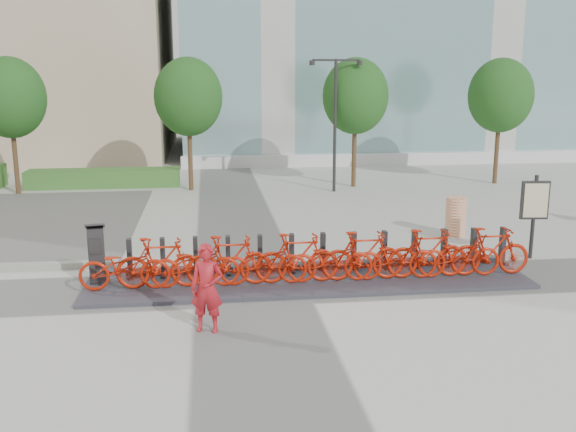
{
  "coord_description": "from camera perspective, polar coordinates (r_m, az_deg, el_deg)",
  "views": [
    {
      "loc": [
        -0.84,
        -13.05,
        4.47
      ],
      "look_at": [
        1.0,
        1.5,
        1.2
      ],
      "focal_mm": 40.0,
      "sensor_mm": 36.0,
      "label": 1
    }
  ],
  "objects": [
    {
      "name": "bike_6",
      "position": [
        13.82,
        3.78,
        -3.85
      ],
      "size": [
        1.87,
        0.65,
        0.98
      ],
      "primitive_type": "imported",
      "rotation": [
        0.0,
        0.0,
        1.57
      ],
      "color": "#AF1B07",
      "rests_on": "dock_pad"
    },
    {
      "name": "bike_7",
      "position": [
        13.95,
        6.69,
        -3.52
      ],
      "size": [
        1.81,
        0.51,
        1.09
      ],
      "primitive_type": "imported",
      "rotation": [
        0.0,
        0.0,
        1.57
      ],
      "color": "#AF1B07",
      "rests_on": "dock_pad"
    },
    {
      "name": "tree_1",
      "position": [
        25.08,
        -8.86,
        10.41
      ],
      "size": [
        2.6,
        2.6,
        5.1
      ],
      "color": "brown",
      "rests_on": "ground"
    },
    {
      "name": "hedge_b",
      "position": [
        26.9,
        -16.04,
        3.26
      ],
      "size": [
        6.0,
        1.2,
        0.7
      ],
      "primitive_type": "cube",
      "color": "#37672E",
      "rests_on": "ground"
    },
    {
      "name": "tree_0",
      "position": [
        26.07,
        -23.49,
        9.61
      ],
      "size": [
        2.6,
        2.6,
        5.1
      ],
      "color": "brown",
      "rests_on": "ground"
    },
    {
      "name": "construction_barrel",
      "position": [
        18.57,
        14.68,
        -0.05
      ],
      "size": [
        0.7,
        0.7,
        1.09
      ],
      "primitive_type": "cylinder",
      "rotation": [
        0.0,
        0.0,
        0.26
      ],
      "color": "#F25C0D",
      "rests_on": "ground"
    },
    {
      "name": "dock_pad",
      "position": [
        14.23,
        1.81,
        -5.58
      ],
      "size": [
        9.6,
        2.4,
        0.08
      ],
      "primitive_type": "cube",
      "color": "#383741",
      "rests_on": "ground"
    },
    {
      "name": "dock_rail_posts",
      "position": [
        14.61,
        3.16,
        -3.2
      ],
      "size": [
        8.74,
        0.5,
        0.85
      ],
      "primitive_type": null,
      "color": "#272729",
      "rests_on": "dock_pad"
    },
    {
      "name": "streetlamp",
      "position": [
        24.57,
        4.22,
        9.41
      ],
      "size": [
        2.0,
        0.2,
        5.0
      ],
      "color": "black",
      "rests_on": "ground"
    },
    {
      "name": "bike_9",
      "position": [
        14.36,
        12.29,
        -3.26
      ],
      "size": [
        1.81,
        0.51,
        1.09
      ],
      "primitive_type": "imported",
      "rotation": [
        0.0,
        0.0,
        1.57
      ],
      "color": "#AF1B07",
      "rests_on": "dock_pad"
    },
    {
      "name": "tree_3",
      "position": [
        27.73,
        18.37,
        10.12
      ],
      "size": [
        2.6,
        2.6,
        5.1
      ],
      "color": "brown",
      "rests_on": "ground"
    },
    {
      "name": "kiosk",
      "position": [
        14.25,
        -16.65,
        -3.24
      ],
      "size": [
        0.45,
        0.4,
        1.33
      ],
      "rotation": [
        0.0,
        0.0,
        0.15
      ],
      "color": "#272729",
      "rests_on": "dock_pad"
    },
    {
      "name": "ground",
      "position": [
        13.82,
        -3.35,
        -6.32
      ],
      "size": [
        120.0,
        120.0,
        0.0
      ],
      "primitive_type": "plane",
      "color": "beige"
    },
    {
      "name": "bike_11",
      "position": [
        14.89,
        17.53,
        -2.99
      ],
      "size": [
        1.81,
        0.51,
        1.09
      ],
      "primitive_type": "imported",
      "rotation": [
        0.0,
        0.0,
        1.57
      ],
      "color": "#AF1B07",
      "rests_on": "dock_pad"
    },
    {
      "name": "tree_2",
      "position": [
        25.74,
        6.01,
        10.54
      ],
      "size": [
        2.6,
        2.6,
        5.1
      ],
      "color": "brown",
      "rests_on": "ground"
    },
    {
      "name": "bike_1",
      "position": [
        13.6,
        -11.32,
        -4.11
      ],
      "size": [
        1.81,
        0.51,
        1.09
      ],
      "primitive_type": "imported",
      "rotation": [
        0.0,
        0.0,
        1.57
      ],
      "color": "#AF1B07",
      "rests_on": "dock_pad"
    },
    {
      "name": "bike_5",
      "position": [
        13.68,
        0.82,
        -3.75
      ],
      "size": [
        1.81,
        0.51,
        1.09
      ],
      "primitive_type": "imported",
      "rotation": [
        0.0,
        0.0,
        1.57
      ],
      "color": "#AF1B07",
      "rests_on": "dock_pad"
    },
    {
      "name": "bike_3",
      "position": [
        13.57,
        -5.23,
        -3.95
      ],
      "size": [
        1.81,
        0.51,
        1.09
      ],
      "primitive_type": "imported",
      "rotation": [
        0.0,
        0.0,
        1.57
      ],
      "color": "#AF1B07",
      "rests_on": "dock_pad"
    },
    {
      "name": "bike_8",
      "position": [
        14.15,
        9.53,
        -3.6
      ],
      "size": [
        1.87,
        0.65,
        0.98
      ],
      "primitive_type": "imported",
      "rotation": [
        0.0,
        0.0,
        1.57
      ],
      "color": "#AF1B07",
      "rests_on": "dock_pad"
    },
    {
      "name": "bike_0",
      "position": [
        13.69,
        -14.32,
        -4.38
      ],
      "size": [
        1.87,
        0.65,
        0.98
      ],
      "primitive_type": "imported",
      "rotation": [
        0.0,
        0.0,
        1.57
      ],
      "color": "#AF1B07",
      "rests_on": "dock_pad"
    },
    {
      "name": "bike_4",
      "position": [
        13.62,
        -2.19,
        -4.07
      ],
      "size": [
        1.87,
        0.65,
        0.98
      ],
      "primitive_type": "imported",
      "rotation": [
        0.0,
        0.0,
        1.57
      ],
      "color": "#AF1B07",
      "rests_on": "dock_pad"
    },
    {
      "name": "bike_2",
      "position": [
        13.58,
        -8.27,
        -4.25
      ],
      "size": [
        1.87,
        0.65,
        0.98
      ],
      "primitive_type": "imported",
      "rotation": [
        0.0,
        0.0,
        1.57
      ],
      "color": "#AF1B07",
      "rests_on": "dock_pad"
    },
    {
      "name": "bike_10",
      "position": [
        14.63,
        14.95,
        -3.33
      ],
      "size": [
        1.87,
        0.65,
        0.98
      ],
      "primitive_type": "imported",
      "rotation": [
        0.0,
        0.0,
        1.57
      ],
      "color": "#AF1B07",
      "rests_on": "dock_pad"
    },
    {
      "name": "worker_red",
      "position": [
        11.37,
        -7.22,
        -6.38
      ],
      "size": [
        0.66,
        0.51,
        1.59
      ],
      "primitive_type": "imported",
      "rotation": [
        0.0,
        0.0,
        -0.25
      ],
      "color": "#B01922",
      "rests_on": "ground"
    },
    {
      "name": "map_sign",
      "position": [
        16.68,
        21.08,
        1.03
      ],
      "size": [
        0.69,
        0.18,
        2.08
      ],
      "rotation": [
        0.0,
        0.0,
        -0.1
      ],
      "color": "black",
      "rests_on": "ground"
    }
  ]
}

